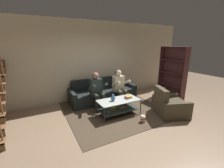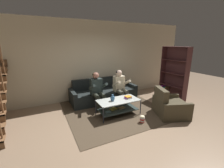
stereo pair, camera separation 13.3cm
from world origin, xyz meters
TOP-DOWN VIEW (x-y plane):
  - ground at (0.00, 0.00)m, footprint 16.80×16.80m
  - back_partition at (0.00, 2.46)m, footprint 8.40×0.12m
  - couch at (0.19, 1.91)m, footprint 2.43×0.88m
  - person_seated_left at (-0.24, 1.39)m, footprint 0.50×0.58m
  - person_seated_right at (0.63, 1.39)m, footprint 0.50×0.58m
  - coffee_table at (0.11, 0.63)m, footprint 1.25×0.61m
  - area_rug at (0.16, 1.14)m, footprint 3.00×3.23m
  - vase at (-0.06, 0.65)m, footprint 0.13×0.13m
  - book_stack at (0.46, 0.62)m, footprint 0.21×0.19m
  - bookshelf at (2.77, 1.03)m, footprint 0.38×1.10m
  - armchair at (1.47, -0.09)m, footprint 1.09×1.13m
  - popcorn_tub at (0.48, -0.09)m, footprint 0.13×0.13m

SIDE VIEW (x-z plane):
  - ground at x=0.00m, z-range 0.00..0.00m
  - area_rug at x=0.16m, z-range 0.00..0.01m
  - popcorn_tub at x=0.48m, z-range 0.00..0.20m
  - armchair at x=1.47m, z-range -0.15..0.70m
  - couch at x=0.19m, z-range -0.13..0.68m
  - coffee_table at x=0.11m, z-range 0.08..0.55m
  - book_stack at x=0.46m, z-range 0.47..0.54m
  - vase at x=-0.06m, z-range 0.46..0.65m
  - person_seated_left at x=-0.24m, z-range 0.05..1.24m
  - person_seated_right at x=0.63m, z-range 0.05..1.24m
  - bookshelf at x=2.77m, z-range -0.13..1.85m
  - back_partition at x=0.00m, z-range 0.00..2.90m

